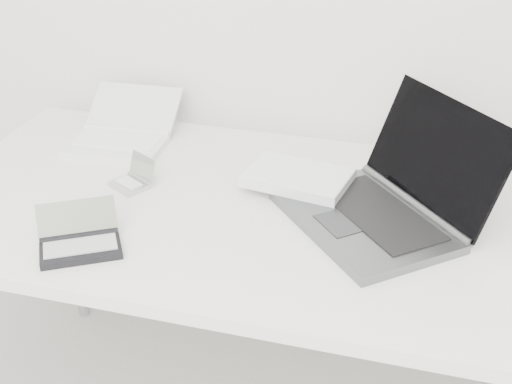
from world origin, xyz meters
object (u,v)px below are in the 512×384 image
(desk, at_px, (273,226))
(netbook_open_white, at_px, (121,135))
(laptop_large, at_px, (365,196))
(palmtop_charcoal, at_px, (80,242))

(desk, xyz_separation_m, netbook_open_white, (-0.48, 0.23, 0.07))
(netbook_open_white, bearing_deg, laptop_large, -18.85)
(laptop_large, xyz_separation_m, netbook_open_white, (-0.68, 0.19, -0.02))
(desk, relative_size, netbook_open_white, 5.08)
(netbook_open_white, bearing_deg, palmtop_charcoal, -77.40)
(desk, xyz_separation_m, laptop_large, (0.20, 0.04, 0.09))
(desk, distance_m, netbook_open_white, 0.54)
(laptop_large, bearing_deg, desk, -119.49)
(laptop_large, height_order, palmtop_charcoal, laptop_large)
(desk, bearing_deg, palmtop_charcoal, -141.93)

